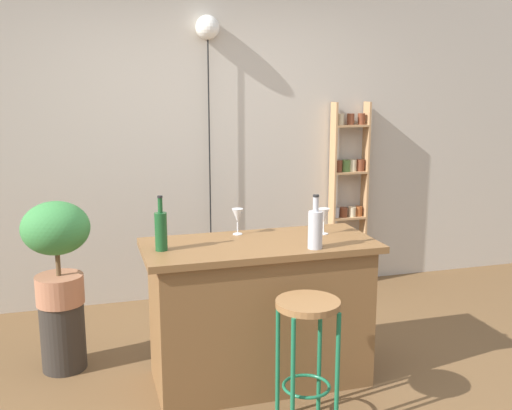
{
  "coord_description": "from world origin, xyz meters",
  "views": [
    {
      "loc": [
        -0.99,
        -3.03,
        1.84
      ],
      "look_at": [
        0.05,
        0.55,
        1.06
      ],
      "focal_mm": 42.32,
      "sensor_mm": 36.0,
      "label": 1
    }
  ],
  "objects_px": {
    "bar_stool": "(307,334)",
    "wine_glass_left": "(237,216)",
    "bottle_soda_blue": "(161,230)",
    "wine_glass_center": "(324,216)",
    "bottle_vinegar": "(315,228)",
    "spice_shelf": "(348,193)",
    "pendant_globe_light": "(208,34)",
    "plant_stool": "(63,336)",
    "potted_plant": "(57,243)"
  },
  "relations": [
    {
      "from": "bar_stool",
      "to": "wine_glass_left",
      "type": "xyz_separation_m",
      "value": [
        -0.17,
        0.78,
        0.47
      ]
    },
    {
      "from": "bar_stool",
      "to": "pendant_globe_light",
      "type": "bearing_deg",
      "value": 91.86
    },
    {
      "from": "bottle_vinegar",
      "to": "wine_glass_center",
      "type": "height_order",
      "value": "bottle_vinegar"
    },
    {
      "from": "spice_shelf",
      "to": "plant_stool",
      "type": "distance_m",
      "value": 2.73
    },
    {
      "from": "spice_shelf",
      "to": "potted_plant",
      "type": "height_order",
      "value": "spice_shelf"
    },
    {
      "from": "potted_plant",
      "to": "pendant_globe_light",
      "type": "relative_size",
      "value": 0.28
    },
    {
      "from": "wine_glass_left",
      "to": "bottle_vinegar",
      "type": "bearing_deg",
      "value": -51.44
    },
    {
      "from": "bottle_vinegar",
      "to": "wine_glass_left",
      "type": "xyz_separation_m",
      "value": [
        -0.35,
        0.43,
        -0.0
      ]
    },
    {
      "from": "bottle_vinegar",
      "to": "wine_glass_left",
      "type": "height_order",
      "value": "bottle_vinegar"
    },
    {
      "from": "bar_stool",
      "to": "wine_glass_center",
      "type": "xyz_separation_m",
      "value": [
        0.35,
        0.64,
        0.47
      ]
    },
    {
      "from": "bar_stool",
      "to": "bottle_vinegar",
      "type": "distance_m",
      "value": 0.61
    },
    {
      "from": "bottle_soda_blue",
      "to": "wine_glass_center",
      "type": "xyz_separation_m",
      "value": [
        1.03,
        0.09,
        -0.0
      ]
    },
    {
      "from": "bar_stool",
      "to": "spice_shelf",
      "type": "xyz_separation_m",
      "value": [
        1.19,
        2.08,
        0.32
      ]
    },
    {
      "from": "wine_glass_left",
      "to": "wine_glass_center",
      "type": "height_order",
      "value": "same"
    },
    {
      "from": "wine_glass_left",
      "to": "pendant_globe_light",
      "type": "bearing_deg",
      "value": 85.44
    },
    {
      "from": "bar_stool",
      "to": "pendant_globe_light",
      "type": "relative_size",
      "value": 0.3
    },
    {
      "from": "bottle_soda_blue",
      "to": "wine_glass_left",
      "type": "distance_m",
      "value": 0.56
    },
    {
      "from": "potted_plant",
      "to": "bottle_soda_blue",
      "type": "relative_size",
      "value": 2.09
    },
    {
      "from": "spice_shelf",
      "to": "bottle_soda_blue",
      "type": "xyz_separation_m",
      "value": [
        -1.87,
        -1.53,
        0.16
      ]
    },
    {
      "from": "plant_stool",
      "to": "pendant_globe_light",
      "type": "bearing_deg",
      "value": 41.2
    },
    {
      "from": "potted_plant",
      "to": "bottle_soda_blue",
      "type": "bearing_deg",
      "value": -40.52
    },
    {
      "from": "spice_shelf",
      "to": "bottle_soda_blue",
      "type": "height_order",
      "value": "spice_shelf"
    },
    {
      "from": "potted_plant",
      "to": "wine_glass_center",
      "type": "relative_size",
      "value": 4.02
    },
    {
      "from": "spice_shelf",
      "to": "wine_glass_center",
      "type": "height_order",
      "value": "spice_shelf"
    },
    {
      "from": "spice_shelf",
      "to": "plant_stool",
      "type": "height_order",
      "value": "spice_shelf"
    },
    {
      "from": "bar_stool",
      "to": "wine_glass_left",
      "type": "bearing_deg",
      "value": 102.48
    },
    {
      "from": "spice_shelf",
      "to": "bar_stool",
      "type": "bearing_deg",
      "value": -119.7
    },
    {
      "from": "bottle_soda_blue",
      "to": "plant_stool",
      "type": "bearing_deg",
      "value": 139.48
    },
    {
      "from": "bottle_vinegar",
      "to": "wine_glass_center",
      "type": "xyz_separation_m",
      "value": [
        0.17,
        0.29,
        -0.0
      ]
    },
    {
      "from": "wine_glass_left",
      "to": "bottle_soda_blue",
      "type": "bearing_deg",
      "value": -155.51
    },
    {
      "from": "bottle_soda_blue",
      "to": "wine_glass_center",
      "type": "relative_size",
      "value": 1.93
    },
    {
      "from": "plant_stool",
      "to": "wine_glass_center",
      "type": "xyz_separation_m",
      "value": [
        1.61,
        -0.41,
        0.78
      ]
    },
    {
      "from": "wine_glass_center",
      "to": "pendant_globe_light",
      "type": "height_order",
      "value": "pendant_globe_light"
    },
    {
      "from": "potted_plant",
      "to": "spice_shelf",
      "type": "bearing_deg",
      "value": 22.71
    },
    {
      "from": "bottle_soda_blue",
      "to": "bottle_vinegar",
      "type": "xyz_separation_m",
      "value": [
        0.85,
        -0.2,
        -0.0
      ]
    },
    {
      "from": "spice_shelf",
      "to": "wine_glass_center",
      "type": "bearing_deg",
      "value": -120.23
    },
    {
      "from": "plant_stool",
      "to": "bar_stool",
      "type": "bearing_deg",
      "value": -39.77
    },
    {
      "from": "bottle_vinegar",
      "to": "spice_shelf",
      "type": "bearing_deg",
      "value": 59.68
    },
    {
      "from": "bar_stool",
      "to": "potted_plant",
      "type": "relative_size",
      "value": 1.08
    },
    {
      "from": "bar_stool",
      "to": "wine_glass_left",
      "type": "distance_m",
      "value": 0.93
    },
    {
      "from": "plant_stool",
      "to": "wine_glass_center",
      "type": "distance_m",
      "value": 1.84
    },
    {
      "from": "plant_stool",
      "to": "bottle_vinegar",
      "type": "xyz_separation_m",
      "value": [
        1.44,
        -0.71,
        0.78
      ]
    },
    {
      "from": "bar_stool",
      "to": "bottle_soda_blue",
      "type": "distance_m",
      "value": 1.0
    },
    {
      "from": "plant_stool",
      "to": "bottle_vinegar",
      "type": "height_order",
      "value": "bottle_vinegar"
    },
    {
      "from": "bottle_soda_blue",
      "to": "pendant_globe_light",
      "type": "relative_size",
      "value": 0.14
    },
    {
      "from": "bottle_soda_blue",
      "to": "wine_glass_center",
      "type": "bearing_deg",
      "value": 4.83
    },
    {
      "from": "plant_stool",
      "to": "bottle_soda_blue",
      "type": "bearing_deg",
      "value": -40.52
    },
    {
      "from": "plant_stool",
      "to": "pendant_globe_light",
      "type": "height_order",
      "value": "pendant_globe_light"
    },
    {
      "from": "spice_shelf",
      "to": "potted_plant",
      "type": "bearing_deg",
      "value": -157.29
    },
    {
      "from": "bar_stool",
      "to": "spice_shelf",
      "type": "distance_m",
      "value": 2.42
    }
  ]
}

